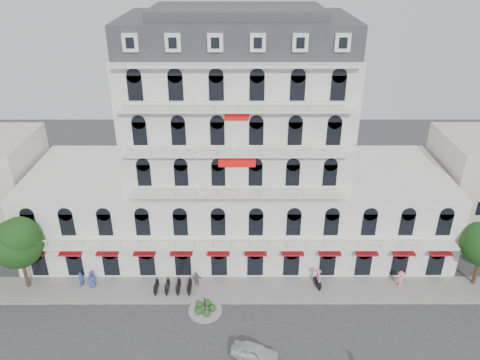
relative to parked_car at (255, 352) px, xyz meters
name	(u,v)px	position (x,y,z in m)	size (l,w,h in m)	color
sidewalk	(237,290)	(-1.50, 8.50, -0.60)	(53.00, 4.00, 0.16)	gray
main_building	(237,162)	(-1.50, 17.50, 9.28)	(45.00, 15.00, 25.80)	silver
traffic_island	(205,310)	(-4.50, 5.50, -0.42)	(3.20, 3.20, 1.60)	gray
parked_scooter_row	(173,292)	(-7.85, 8.30, -0.68)	(4.40, 1.80, 1.10)	black
tree_west_inner	(17,241)	(-22.45, 8.98, 5.00)	(4.76, 4.76, 8.25)	#382314
parked_car	(255,352)	(0.00, 0.00, 0.00)	(1.61, 3.99, 1.36)	silver
rider_center	(318,278)	(6.52, 9.00, 0.52)	(0.90, 1.69, 2.26)	black
pedestrian_left	(92,280)	(-16.02, 9.00, 0.29)	(0.95, 0.62, 1.94)	navy
pedestrian_mid	(197,280)	(-5.51, 9.00, 0.23)	(1.07, 0.44, 1.82)	slate
pedestrian_right	(400,280)	(14.82, 9.00, 0.29)	(1.26, 0.72, 1.95)	pink
pedestrian_far	(82,280)	(-17.07, 9.00, 0.23)	(0.67, 0.44, 1.83)	navy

